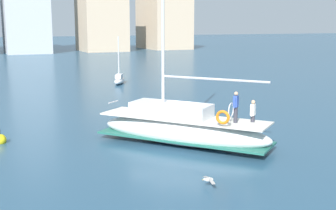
{
  "coord_description": "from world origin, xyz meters",
  "views": [
    {
      "loc": [
        -11.07,
        -22.35,
        6.38
      ],
      "look_at": [
        -1.08,
        0.54,
        1.8
      ],
      "focal_mm": 47.96,
      "sensor_mm": 36.0,
      "label": 1
    }
  ],
  "objects_px": {
    "moored_sloop_far": "(119,80)",
    "mooring_buoy": "(1,140)",
    "main_sailboat": "(182,128)",
    "seagull": "(209,179)"
  },
  "relations": [
    {
      "from": "moored_sloop_far",
      "to": "mooring_buoy",
      "type": "height_order",
      "value": "moored_sloop_far"
    },
    {
      "from": "moored_sloop_far",
      "to": "main_sailboat",
      "type": "bearing_deg",
      "value": -99.9
    },
    {
      "from": "main_sailboat",
      "to": "moored_sloop_far",
      "type": "height_order",
      "value": "main_sailboat"
    },
    {
      "from": "moored_sloop_far",
      "to": "seagull",
      "type": "relative_size",
      "value": 5.48
    },
    {
      "from": "seagull",
      "to": "main_sailboat",
      "type": "bearing_deg",
      "value": 74.09
    },
    {
      "from": "seagull",
      "to": "moored_sloop_far",
      "type": "bearing_deg",
      "value": 78.86
    },
    {
      "from": "main_sailboat",
      "to": "seagull",
      "type": "xyz_separation_m",
      "value": [
        -1.77,
        -6.22,
        -0.58
      ]
    },
    {
      "from": "seagull",
      "to": "mooring_buoy",
      "type": "relative_size",
      "value": 1.01
    },
    {
      "from": "main_sailboat",
      "to": "seagull",
      "type": "height_order",
      "value": "main_sailboat"
    },
    {
      "from": "main_sailboat",
      "to": "mooring_buoy",
      "type": "distance_m",
      "value": 9.78
    }
  ]
}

